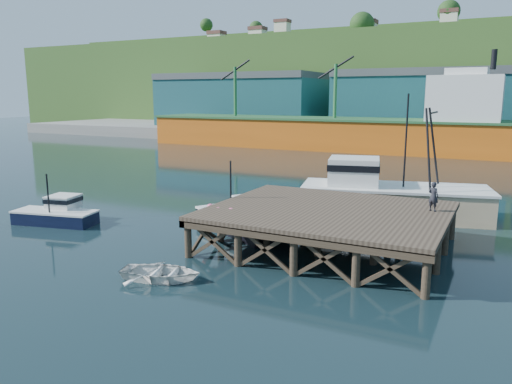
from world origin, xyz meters
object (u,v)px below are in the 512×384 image
Objects in this scene: trawler at (390,192)px; dockworker at (433,197)px; boat_navy at (57,213)px; boat_black at (245,218)px; dinghy at (161,272)px.

dockworker is at bearing -75.50° from trawler.
boat_black is (11.43, 3.89, 0.13)m from boat_navy.
boat_navy is at bearing -131.90° from boat_black.
trawler reaches higher than dinghy.
dockworker is at bearing -61.77° from dinghy.
boat_navy is at bearing 35.58° from dockworker.
trawler reaches higher than boat_black.
boat_navy is 3.61× the size of dockworker.
trawler is 8.35× the size of dockworker.
boat_navy is 13.05m from dinghy.
dinghy is at bearing -56.91° from boat_black.
trawler is 3.62× the size of dinghy.
dockworker is (3.55, -6.65, 1.22)m from trawler.
boat_navy is 0.76× the size of boat_black.
dinghy is at bearing 68.06° from dockworker.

